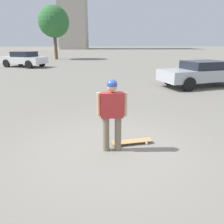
{
  "coord_description": "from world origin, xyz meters",
  "views": [
    {
      "loc": [
        0.2,
        4.35,
        2.29
      ],
      "look_at": [
        0.0,
        0.0,
        0.89
      ],
      "focal_mm": 35.0,
      "sensor_mm": 36.0,
      "label": 1
    }
  ],
  "objects": [
    {
      "name": "car_parked_near",
      "position": [
        -5.11,
        -7.08,
        0.72
      ],
      "size": [
        4.8,
        2.9,
        1.33
      ],
      "rotation": [
        0.0,
        0.0,
        0.29
      ],
      "color": "#ADB2B7",
      "rests_on": "ground_plane"
    },
    {
      "name": "tree_distant",
      "position": [
        6.42,
        -26.75,
        4.77
      ],
      "size": [
        4.03,
        4.03,
        6.81
      ],
      "color": "brown",
      "rests_on": "ground_plane"
    },
    {
      "name": "ground_plane",
      "position": [
        0.0,
        0.0,
        0.0
      ],
      "size": [
        220.0,
        220.0,
        0.0
      ],
      "primitive_type": "plane",
      "color": "gray"
    },
    {
      "name": "car_parked_far",
      "position": [
        7.52,
        -17.05,
        0.76
      ],
      "size": [
        4.6,
        3.37,
        1.42
      ],
      "rotation": [
        0.0,
        0.0,
        -0.43
      ],
      "color": "silver",
      "rests_on": "ground_plane"
    },
    {
      "name": "skateboard",
      "position": [
        -0.48,
        -0.29,
        0.06
      ],
      "size": [
        0.97,
        0.4,
        0.07
      ],
      "rotation": [
        0.0,
        0.0,
        0.17
      ],
      "color": "tan",
      "rests_on": "ground_plane"
    },
    {
      "name": "person",
      "position": [
        0.0,
        0.0,
        0.92
      ],
      "size": [
        0.63,
        0.22,
        1.58
      ],
      "rotation": [
        0.0,
        0.0,
        3.15
      ],
      "color": "#7A6B56",
      "rests_on": "ground_plane"
    }
  ]
}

